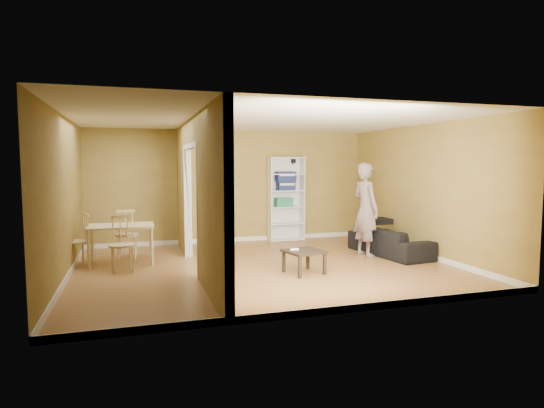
{
  "coord_description": "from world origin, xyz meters",
  "views": [
    {
      "loc": [
        -2.21,
        -7.67,
        1.82
      ],
      "look_at": [
        0.2,
        0.2,
        1.1
      ],
      "focal_mm": 30.0,
      "sensor_mm": 36.0,
      "label": 1
    }
  ],
  "objects_px": {
    "chair_left": "(76,240)",
    "coffee_table": "(304,254)",
    "chair_near": "(122,244)",
    "dining_table": "(121,229)",
    "sofa": "(389,237)",
    "chair_far": "(127,233)",
    "person": "(366,201)",
    "bookshelf": "(285,199)"
  },
  "relations": [
    {
      "from": "chair_left",
      "to": "coffee_table",
      "type": "bearing_deg",
      "value": 43.09
    },
    {
      "from": "coffee_table",
      "to": "chair_near",
      "type": "height_order",
      "value": "chair_near"
    },
    {
      "from": "dining_table",
      "to": "sofa",
      "type": "bearing_deg",
      "value": -7.78
    },
    {
      "from": "coffee_table",
      "to": "chair_far",
      "type": "relative_size",
      "value": 0.61
    },
    {
      "from": "chair_near",
      "to": "sofa",
      "type": "bearing_deg",
      "value": -7.82
    },
    {
      "from": "person",
      "to": "sofa",
      "type": "bearing_deg",
      "value": -99.93
    },
    {
      "from": "sofa",
      "to": "chair_near",
      "type": "height_order",
      "value": "chair_near"
    },
    {
      "from": "person",
      "to": "coffee_table",
      "type": "relative_size",
      "value": 3.69
    },
    {
      "from": "bookshelf",
      "to": "chair_far",
      "type": "relative_size",
      "value": 2.08
    },
    {
      "from": "dining_table",
      "to": "chair_left",
      "type": "relative_size",
      "value": 1.21
    },
    {
      "from": "sofa",
      "to": "bookshelf",
      "type": "relative_size",
      "value": 0.95
    },
    {
      "from": "chair_near",
      "to": "chair_left",
      "type": "bearing_deg",
      "value": 135.37
    },
    {
      "from": "sofa",
      "to": "chair_far",
      "type": "height_order",
      "value": "chair_far"
    },
    {
      "from": "chair_left",
      "to": "sofa",
      "type": "bearing_deg",
      "value": 60.65
    },
    {
      "from": "bookshelf",
      "to": "chair_far",
      "type": "distance_m",
      "value": 3.81
    },
    {
      "from": "sofa",
      "to": "dining_table",
      "type": "distance_m",
      "value": 5.2
    },
    {
      "from": "bookshelf",
      "to": "chair_left",
      "type": "distance_m",
      "value": 4.79
    },
    {
      "from": "person",
      "to": "bookshelf",
      "type": "xyz_separation_m",
      "value": [
        -0.91,
        2.29,
        -0.09
      ]
    },
    {
      "from": "sofa",
      "to": "chair_far",
      "type": "xyz_separation_m",
      "value": [
        -5.05,
        1.23,
        0.12
      ]
    },
    {
      "from": "coffee_table",
      "to": "dining_table",
      "type": "relative_size",
      "value": 0.51
    },
    {
      "from": "chair_left",
      "to": "chair_far",
      "type": "distance_m",
      "value": 1.01
    },
    {
      "from": "person",
      "to": "coffee_table",
      "type": "xyz_separation_m",
      "value": [
        -1.69,
        -1.0,
        -0.76
      ]
    },
    {
      "from": "sofa",
      "to": "person",
      "type": "relative_size",
      "value": 0.88
    },
    {
      "from": "person",
      "to": "chair_near",
      "type": "bearing_deg",
      "value": 83.0
    },
    {
      "from": "chair_far",
      "to": "chair_near",
      "type": "bearing_deg",
      "value": 91.58
    },
    {
      "from": "bookshelf",
      "to": "chair_far",
      "type": "height_order",
      "value": "bookshelf"
    },
    {
      "from": "sofa",
      "to": "chair_left",
      "type": "xyz_separation_m",
      "value": [
        -5.9,
        0.69,
        0.11
      ]
    },
    {
      "from": "coffee_table",
      "to": "chair_near",
      "type": "relative_size",
      "value": 0.62
    },
    {
      "from": "bookshelf",
      "to": "chair_near",
      "type": "bearing_deg",
      "value": -148.74
    },
    {
      "from": "sofa",
      "to": "dining_table",
      "type": "xyz_separation_m",
      "value": [
        -5.14,
        0.7,
        0.28
      ]
    },
    {
      "from": "chair_near",
      "to": "coffee_table",
      "type": "bearing_deg",
      "value": -26.8
    },
    {
      "from": "chair_near",
      "to": "dining_table",
      "type": "bearing_deg",
      "value": 85.02
    },
    {
      "from": "person",
      "to": "bookshelf",
      "type": "height_order",
      "value": "person"
    },
    {
      "from": "chair_left",
      "to": "dining_table",
      "type": "bearing_deg",
      "value": 68.55
    },
    {
      "from": "person",
      "to": "dining_table",
      "type": "relative_size",
      "value": 1.9
    },
    {
      "from": "dining_table",
      "to": "chair_left",
      "type": "bearing_deg",
      "value": -178.74
    },
    {
      "from": "chair_near",
      "to": "person",
      "type": "bearing_deg",
      "value": -7.52
    },
    {
      "from": "dining_table",
      "to": "bookshelf",
      "type": "bearing_deg",
      "value": 23.6
    },
    {
      "from": "sofa",
      "to": "chair_left",
      "type": "distance_m",
      "value": 5.94
    },
    {
      "from": "sofa",
      "to": "chair_near",
      "type": "distance_m",
      "value": 5.13
    },
    {
      "from": "coffee_table",
      "to": "chair_near",
      "type": "distance_m",
      "value": 3.1
    },
    {
      "from": "person",
      "to": "chair_far",
      "type": "bearing_deg",
      "value": 68.76
    }
  ]
}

